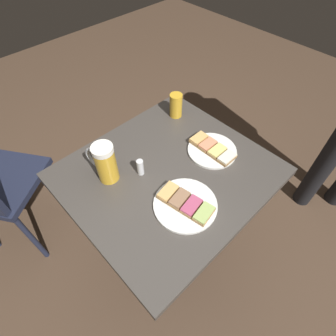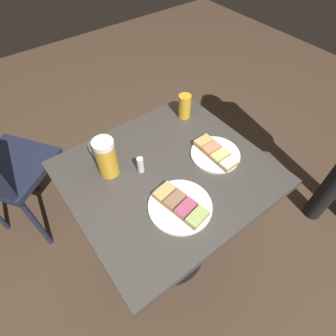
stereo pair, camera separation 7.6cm
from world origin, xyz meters
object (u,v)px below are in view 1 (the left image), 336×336
salt_shaker (140,167)px  beer_mug (105,162)px  plate_far (185,204)px  beer_glass_small (176,105)px  plate_near (212,149)px

salt_shaker → beer_mug: bearing=-125.9°
plate_far → beer_mug: bearing=-157.9°
beer_glass_small → beer_mug: bearing=-79.6°
beer_mug → beer_glass_small: (-0.08, 0.45, -0.03)m
beer_mug → beer_glass_small: size_ratio=1.47×
beer_mug → salt_shaker: bearing=54.1°
plate_near → plate_far: size_ratio=0.89×
beer_mug → plate_near: bearing=64.2°
beer_mug → plate_far: bearing=22.1°
plate_far → beer_mug: beer_mug is taller
plate_near → plate_far: 0.29m
plate_near → beer_mug: (-0.19, -0.39, 0.07)m
beer_mug → beer_glass_small: 0.46m
plate_near → salt_shaker: bearing=-111.7°
plate_near → beer_mug: size_ratio=1.23×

